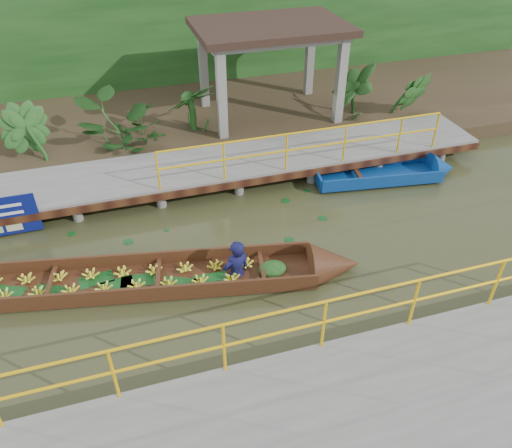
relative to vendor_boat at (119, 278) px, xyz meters
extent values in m
plane|color=#34361B|center=(2.22, -0.05, -0.22)|extent=(80.00, 80.00, 0.00)
cube|color=#35271A|center=(2.22, 7.45, 0.01)|extent=(30.00, 8.00, 0.45)
cube|color=slate|center=(2.22, 3.45, 0.28)|extent=(16.00, 2.00, 0.15)
cube|color=black|center=(2.22, 2.45, 0.20)|extent=(16.00, 0.12, 0.18)
cylinder|color=yellow|center=(4.97, 2.50, 1.36)|extent=(7.50, 0.05, 0.05)
cylinder|color=yellow|center=(4.97, 2.50, 0.91)|extent=(7.50, 0.05, 0.05)
cylinder|color=yellow|center=(4.97, 2.50, 0.86)|extent=(0.05, 0.05, 1.00)
cylinder|color=slate|center=(-1.78, 2.65, 0.00)|extent=(0.24, 0.24, 0.55)
cylinder|color=slate|center=(-1.78, 4.25, 0.00)|extent=(0.24, 0.24, 0.55)
cylinder|color=slate|center=(0.22, 2.65, 0.00)|extent=(0.24, 0.24, 0.55)
cylinder|color=slate|center=(0.22, 4.25, 0.00)|extent=(0.24, 0.24, 0.55)
cylinder|color=slate|center=(2.22, 2.65, 0.00)|extent=(0.24, 0.24, 0.55)
cylinder|color=slate|center=(2.22, 4.25, 0.00)|extent=(0.24, 0.24, 0.55)
cylinder|color=slate|center=(4.22, 2.65, 0.00)|extent=(0.24, 0.24, 0.55)
cylinder|color=slate|center=(4.22, 4.25, 0.00)|extent=(0.24, 0.24, 0.55)
cylinder|color=slate|center=(6.22, 2.65, 0.00)|extent=(0.24, 0.24, 0.55)
cylinder|color=slate|center=(6.22, 4.25, 0.00)|extent=(0.24, 0.24, 0.55)
cylinder|color=slate|center=(8.22, 2.65, 0.00)|extent=(0.24, 0.24, 0.55)
cylinder|color=slate|center=(8.22, 4.25, 0.00)|extent=(0.24, 0.24, 0.55)
cylinder|color=slate|center=(2.22, 2.65, 0.00)|extent=(0.24, 0.24, 0.55)
cube|color=slate|center=(3.22, -4.25, 0.08)|extent=(18.00, 2.40, 0.70)
cylinder|color=yellow|center=(3.22, -3.10, 1.43)|extent=(10.00, 0.05, 0.05)
cylinder|color=yellow|center=(3.22, -3.10, 0.98)|extent=(10.00, 0.05, 0.05)
cylinder|color=yellow|center=(3.22, -3.10, 0.93)|extent=(0.05, 0.05, 1.00)
cube|color=slate|center=(3.42, 5.05, 1.38)|extent=(0.25, 0.25, 2.80)
cube|color=slate|center=(7.02, 5.05, 1.38)|extent=(0.25, 0.25, 2.80)
cube|color=slate|center=(3.42, 7.45, 1.38)|extent=(0.25, 0.25, 2.80)
cube|color=slate|center=(7.02, 7.45, 1.38)|extent=(0.25, 0.25, 2.80)
cube|color=slate|center=(5.22, 6.25, 2.68)|extent=(4.00, 2.60, 0.12)
cube|color=black|center=(5.22, 6.25, 2.88)|extent=(4.40, 3.00, 0.20)
cube|color=#133912|center=(2.22, 9.95, 1.78)|extent=(30.00, 0.80, 4.00)
cube|color=#3A1D0F|center=(-0.28, 0.05, -0.16)|extent=(8.50, 2.64, 0.06)
cube|color=#3A1D0F|center=(-0.18, 0.57, -0.01)|extent=(8.31, 1.66, 0.36)
cube|color=#3A1D0F|center=(-0.38, -0.47, -0.01)|extent=(8.31, 1.66, 0.36)
cone|color=#3A1D0F|center=(4.34, -0.84, -0.07)|extent=(1.23, 1.20, 1.01)
ellipsoid|color=#133912|center=(3.04, -0.59, -0.05)|extent=(0.67, 0.57, 0.27)
imported|color=#10113D|center=(2.32, -0.45, 0.71)|extent=(0.69, 0.53, 1.67)
cube|color=navy|center=(6.93, 2.21, -0.11)|extent=(3.40, 1.43, 0.11)
cube|color=navy|center=(7.00, 2.70, 0.02)|extent=(3.28, 0.51, 0.33)
cube|color=navy|center=(6.86, 1.72, 0.02)|extent=(3.28, 0.51, 0.33)
cube|color=navy|center=(5.30, 2.43, 0.02)|extent=(0.20, 0.99, 0.33)
cone|color=navy|center=(8.78, 1.95, -0.04)|extent=(0.78, 1.00, 0.92)
cube|color=black|center=(6.38, 2.28, 0.07)|extent=(0.24, 1.00, 0.05)
imported|color=#133912|center=(-1.75, 5.25, 1.04)|extent=(1.29, 1.29, 1.62)
imported|color=#133912|center=(0.75, 5.25, 1.04)|extent=(1.29, 1.29, 1.62)
imported|color=#133912|center=(2.75, 5.25, 1.04)|extent=(1.29, 1.29, 1.62)
imported|color=#133912|center=(7.75, 5.25, 1.04)|extent=(1.29, 1.29, 1.62)
imported|color=#133912|center=(9.25, 5.25, 1.04)|extent=(1.29, 1.29, 1.62)
camera|label=1|loc=(0.45, -7.89, 6.79)|focal=35.00mm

